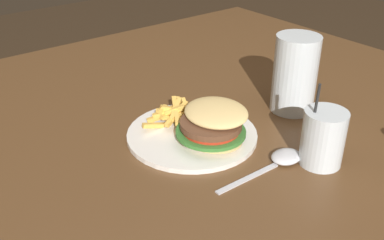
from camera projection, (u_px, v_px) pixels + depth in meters
name	position (u px, v px, depth m)	size (l,w,h in m)	color
dining_table	(260.00, 181.00, 0.91)	(1.58, 1.35, 0.73)	brown
meal_plate_near	(202.00, 128.00, 0.88)	(0.26, 0.26, 0.09)	white
beer_glass	(295.00, 75.00, 0.97)	(0.10, 0.10, 0.17)	silver
juice_glass	(323.00, 139.00, 0.80)	(0.08, 0.08, 0.16)	silver
spoon	(283.00, 158.00, 0.82)	(0.05, 0.19, 0.02)	silver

